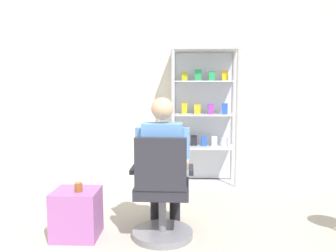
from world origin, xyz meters
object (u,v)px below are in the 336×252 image
(display_cabinet_main, at_px, (204,117))
(seated_shopkeeper, at_px, (163,159))
(office_chair, at_px, (162,197))
(tea_glass, at_px, (79,187))
(storage_crate, at_px, (77,213))

(display_cabinet_main, height_order, seated_shopkeeper, display_cabinet_main)
(display_cabinet_main, relative_size, office_chair, 1.98)
(display_cabinet_main, height_order, office_chair, display_cabinet_main)
(tea_glass, bearing_deg, display_cabinet_main, 56.20)
(office_chair, xyz_separation_m, storage_crate, (-0.79, 0.03, -0.17))
(office_chair, distance_m, storage_crate, 0.81)
(office_chair, distance_m, seated_shopkeeper, 0.36)
(seated_shopkeeper, bearing_deg, display_cabinet_main, 74.02)
(office_chair, xyz_separation_m, tea_glass, (-0.75, -0.01, 0.09))
(display_cabinet_main, bearing_deg, seated_shopkeeper, -105.98)
(display_cabinet_main, xyz_separation_m, storage_crate, (-1.27, -1.80, -0.74))
(office_chair, height_order, tea_glass, office_chair)
(office_chair, height_order, storage_crate, office_chair)
(display_cabinet_main, distance_m, office_chair, 1.97)
(display_cabinet_main, relative_size, seated_shopkeeper, 1.47)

